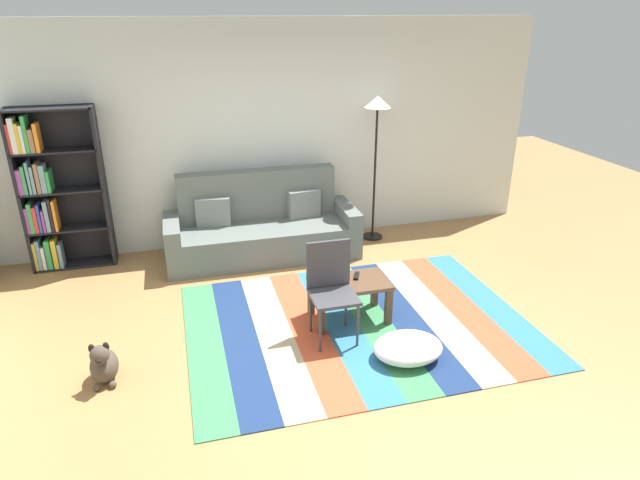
% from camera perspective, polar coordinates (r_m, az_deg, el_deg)
% --- Properties ---
extents(ground_plane, '(14.00, 14.00, 0.00)m').
position_cam_1_polar(ground_plane, '(5.05, 1.40, -10.31)').
color(ground_plane, '#9E7042').
extents(back_wall, '(6.80, 0.10, 2.70)m').
position_cam_1_polar(back_wall, '(6.85, -4.69, 10.94)').
color(back_wall, silver).
rests_on(back_wall, ground_plane).
extents(rug, '(3.19, 2.38, 0.01)m').
position_cam_1_polar(rug, '(5.28, 3.93, -8.70)').
color(rug, '#387F4C').
rests_on(rug, ground_plane).
extents(couch, '(2.26, 0.80, 1.00)m').
position_cam_1_polar(couch, '(6.60, -6.12, 1.20)').
color(couch, '#59605B').
rests_on(couch, ground_plane).
extents(bookshelf, '(0.90, 0.28, 1.83)m').
position_cam_1_polar(bookshelf, '(6.76, -26.21, 4.39)').
color(bookshelf, black).
rests_on(bookshelf, ground_plane).
extents(coffee_table, '(0.74, 0.45, 0.40)m').
position_cam_1_polar(coffee_table, '(5.19, 3.09, -5.11)').
color(coffee_table, '#513826').
rests_on(coffee_table, rug).
extents(pouf, '(0.60, 0.48, 0.20)m').
position_cam_1_polar(pouf, '(4.80, 9.17, -11.06)').
color(pouf, white).
rests_on(pouf, rug).
extents(dog, '(0.22, 0.35, 0.40)m').
position_cam_1_polar(dog, '(4.79, -21.68, -11.95)').
color(dog, '#473D33').
rests_on(dog, ground_plane).
extents(standing_lamp, '(0.32, 0.32, 1.82)m').
position_cam_1_polar(standing_lamp, '(6.78, 5.96, 12.24)').
color(standing_lamp, black).
rests_on(standing_lamp, ground_plane).
extents(tv_remote, '(0.10, 0.15, 0.02)m').
position_cam_1_polar(tv_remote, '(5.24, 3.83, -3.75)').
color(tv_remote, black).
rests_on(tv_remote, coffee_table).
extents(folding_chair, '(0.40, 0.40, 0.90)m').
position_cam_1_polar(folding_chair, '(4.85, 1.17, -4.49)').
color(folding_chair, '#38383D').
rests_on(folding_chair, ground_plane).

